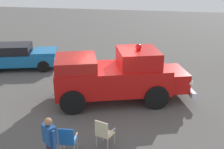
# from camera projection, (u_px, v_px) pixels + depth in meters

# --- Properties ---
(ground_plane) EXTENTS (60.00, 60.00, 0.00)m
(ground_plane) POSITION_uv_depth(u_px,v_px,m) (108.00, 98.00, 12.81)
(ground_plane) COLOR #514F4C
(vintage_fire_truck) EXTENTS (4.03, 6.33, 2.59)m
(vintage_fire_truck) POSITION_uv_depth(u_px,v_px,m) (117.00, 75.00, 12.24)
(vintage_fire_truck) COLOR black
(vintage_fire_truck) RESTS_ON ground
(classic_hot_rod) EXTENTS (3.03, 4.71, 1.46)m
(classic_hot_rod) POSITION_uv_depth(u_px,v_px,m) (21.00, 56.00, 16.54)
(classic_hot_rod) COLOR black
(classic_hot_rod) RESTS_ON ground
(lawn_chair_near_truck) EXTENTS (0.64, 0.64, 1.02)m
(lawn_chair_near_truck) POSITION_uv_depth(u_px,v_px,m) (59.00, 82.00, 13.07)
(lawn_chair_near_truck) COLOR #B7BABF
(lawn_chair_near_truck) RESTS_ON ground
(lawn_chair_by_car) EXTENTS (0.55, 0.56, 1.02)m
(lawn_chair_by_car) POSITION_uv_depth(u_px,v_px,m) (67.00, 139.00, 8.70)
(lawn_chair_by_car) COLOR #B7BABF
(lawn_chair_by_car) RESTS_ON ground
(lawn_chair_spare) EXTENTS (0.63, 0.63, 1.02)m
(lawn_chair_spare) POSITION_uv_depth(u_px,v_px,m) (103.00, 132.00, 9.08)
(lawn_chair_spare) COLOR #B7BABF
(lawn_chair_spare) RESTS_ON ground
(spectator_seated) EXTENTS (0.54, 0.63, 1.29)m
(spectator_seated) POSITION_uv_depth(u_px,v_px,m) (62.00, 80.00, 13.05)
(spectator_seated) COLOR #383842
(spectator_seated) RESTS_ON ground
(spectator_standing) EXTENTS (0.48, 0.56, 1.68)m
(spectator_standing) POSITION_uv_depth(u_px,v_px,m) (50.00, 140.00, 8.00)
(spectator_standing) COLOR #2D334C
(spectator_standing) RESTS_ON ground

